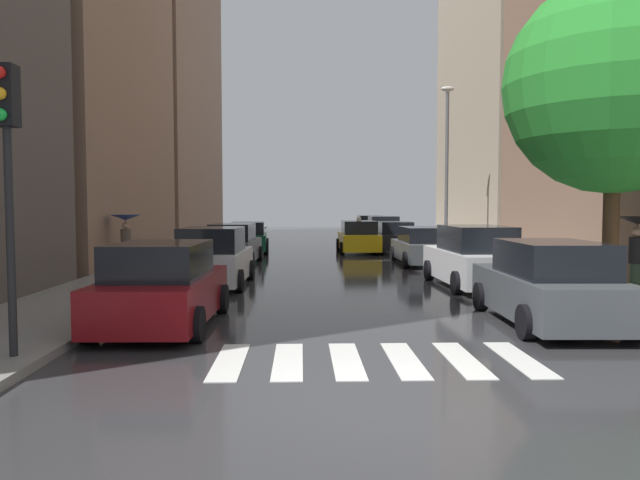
% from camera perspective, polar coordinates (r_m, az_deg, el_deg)
% --- Properties ---
extents(ground_plane, '(28.00, 72.00, 0.04)m').
position_cam_1_polar(ground_plane, '(30.96, 0.31, -1.16)').
color(ground_plane, '#303032').
extents(sidewalk_left, '(3.00, 72.00, 0.15)m').
position_cam_1_polar(sidewalk_left, '(31.39, -11.64, -0.99)').
color(sidewalk_left, gray).
rests_on(sidewalk_left, ground).
extents(sidewalk_right, '(3.00, 72.00, 0.15)m').
position_cam_1_polar(sidewalk_right, '(31.86, 12.07, -0.93)').
color(sidewalk_right, gray).
rests_on(sidewalk_right, ground).
extents(crosswalk_stripes, '(4.95, 2.20, 0.01)m').
position_cam_1_polar(crosswalk_stripes, '(9.42, 5.33, -11.40)').
color(crosswalk_stripes, silver).
rests_on(crosswalk_stripes, ground).
extents(building_left_mid, '(6.00, 13.21, 21.26)m').
position_cam_1_polar(building_left_mid, '(28.90, -23.08, 19.61)').
color(building_left_mid, '#8C6B56').
rests_on(building_left_mid, ground).
extents(building_left_far, '(6.00, 18.79, 24.90)m').
position_cam_1_polar(building_left_far, '(45.11, -14.99, 16.09)').
color(building_left_far, '#8C6B56').
rests_on(building_left_far, ground).
extents(building_right_mid, '(6.00, 12.60, 20.73)m').
position_cam_1_polar(building_right_mid, '(36.70, 18.26, 15.70)').
color(building_right_mid, '#B2A38C').
rests_on(building_right_mid, ground).
extents(parked_car_left_nearest, '(2.19, 4.38, 1.68)m').
position_cam_1_polar(parked_car_left_nearest, '(12.16, -14.88, -4.41)').
color(parked_car_left_nearest, maroon).
rests_on(parked_car_left_nearest, ground).
extents(parked_car_left_second, '(2.21, 4.26, 1.75)m').
position_cam_1_polar(parked_car_left_second, '(17.98, -10.22, -1.78)').
color(parked_car_left_second, silver).
rests_on(parked_car_left_second, ground).
extents(parked_car_left_third, '(2.14, 4.76, 1.67)m').
position_cam_1_polar(parked_car_left_third, '(24.39, -8.30, -0.51)').
color(parked_car_left_third, '#474C51').
rests_on(parked_car_left_third, ground).
extents(parked_car_left_fourth, '(2.21, 4.51, 1.56)m').
position_cam_1_polar(parked_car_left_fourth, '(30.78, -6.87, 0.21)').
color(parked_car_left_fourth, '#0C4C2D').
rests_on(parked_car_left_fourth, ground).
extents(parked_car_right_nearest, '(2.22, 4.59, 1.69)m').
position_cam_1_polar(parked_car_right_nearest, '(12.89, 21.10, -4.07)').
color(parked_car_right_nearest, '#474C51').
rests_on(parked_car_right_nearest, ground).
extents(parked_car_right_second, '(2.18, 4.83, 1.81)m').
position_cam_1_polar(parked_car_right_second, '(18.10, 14.54, -1.72)').
color(parked_car_right_second, silver).
rests_on(parked_car_right_second, ground).
extents(parked_car_right_third, '(2.08, 4.76, 1.53)m').
position_cam_1_polar(parked_car_right_third, '(24.64, 9.76, -0.62)').
color(parked_car_right_third, '#474C51').
rests_on(parked_car_right_third, ground).
extents(parked_car_right_fourth, '(2.19, 4.38, 1.57)m').
position_cam_1_polar(parked_car_right_fourth, '(31.17, 7.21, 0.25)').
color(parked_car_right_fourth, black).
rests_on(parked_car_right_fourth, ground).
extents(parked_car_right_fifth, '(2.15, 4.27, 1.74)m').
position_cam_1_polar(parked_car_right_fifth, '(37.20, 6.05, 0.86)').
color(parked_car_right_fifth, '#474C51').
rests_on(parked_car_right_fifth, ground).
extents(parked_car_right_sixth, '(2.14, 4.28, 1.68)m').
position_cam_1_polar(parked_car_right_sixth, '(43.08, 4.79, 1.17)').
color(parked_car_right_sixth, silver).
rests_on(parked_car_right_sixth, ground).
extents(taxi_midroad, '(2.08, 4.47, 1.81)m').
position_cam_1_polar(taxi_midroad, '(30.22, 3.72, 0.22)').
color(taxi_midroad, yellow).
rests_on(taxi_midroad, ground).
extents(pedestrian_foreground, '(1.09, 1.09, 1.93)m').
position_cam_1_polar(pedestrian_foreground, '(22.07, -18.14, 1.07)').
color(pedestrian_foreground, '#38513D').
rests_on(pedestrian_foreground, sidewalk_left).
extents(pedestrian_near_tree, '(1.00, 1.00, 1.98)m').
position_cam_1_polar(pedestrian_near_tree, '(16.61, 28.11, 0.14)').
color(pedestrian_near_tree, '#38513D').
rests_on(pedestrian_near_tree, sidewalk_right).
extents(street_tree_right, '(4.94, 4.94, 7.45)m').
position_cam_1_polar(street_tree_right, '(15.41, 26.43, 13.16)').
color(street_tree_right, '#513823').
rests_on(street_tree_right, sidewalk_right).
extents(traffic_light_left_corner, '(0.30, 0.42, 4.30)m').
position_cam_1_polar(traffic_light_left_corner, '(9.92, -27.84, 8.08)').
color(traffic_light_left_corner, black).
rests_on(traffic_light_left_corner, sidewalk_left).
extents(lamp_post_right, '(0.60, 0.28, 7.69)m').
position_cam_1_polar(lamp_post_right, '(28.13, 12.06, 7.61)').
color(lamp_post_right, '#595B60').
rests_on(lamp_post_right, sidewalk_right).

